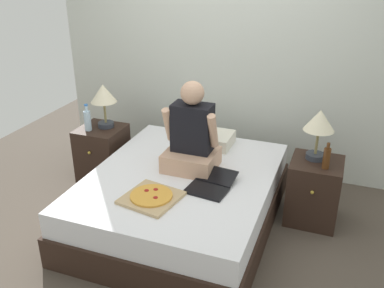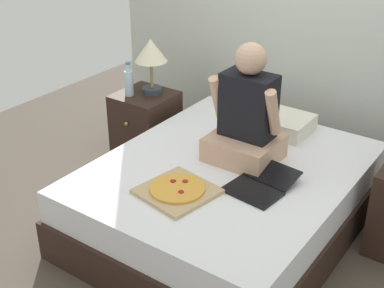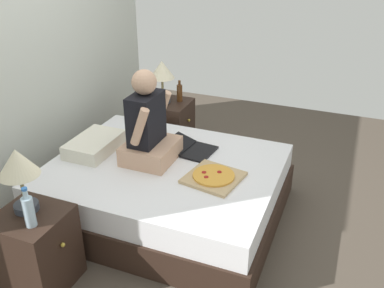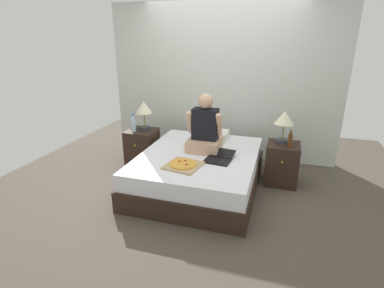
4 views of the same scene
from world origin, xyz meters
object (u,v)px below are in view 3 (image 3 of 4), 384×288
object	(u,v)px
water_bottle	(29,211)
beer_bottle	(180,93)
nightstand_left	(37,250)
lamp_on_left_nightstand	(18,167)
person_seated	(148,128)
lamp_on_right_nightstand	(162,73)
laptop	(193,149)
bed	(166,189)
nightstand_right	(169,127)
pizza_box	(214,177)

from	to	relation	value
water_bottle	beer_bottle	world-z (taller)	water_bottle
nightstand_left	lamp_on_left_nightstand	size ratio (longest dim) A/B	1.29
person_seated	lamp_on_left_nightstand	bearing A→B (deg)	161.78
beer_bottle	person_seated	size ratio (longest dim) A/B	0.29
lamp_on_right_nightstand	lamp_on_left_nightstand	bearing A→B (deg)	180.00
person_seated	laptop	world-z (taller)	person_seated
lamp_on_left_nightstand	lamp_on_right_nightstand	size ratio (longest dim) A/B	1.00
lamp_on_right_nightstand	bed	bearing A→B (deg)	-153.92
water_bottle	nightstand_right	distance (m)	2.27
bed	lamp_on_left_nightstand	size ratio (longest dim) A/B	4.23
lamp_on_right_nightstand	water_bottle	bearing A→B (deg)	-176.37
bed	person_seated	bearing A→B (deg)	77.62
bed	person_seated	size ratio (longest dim) A/B	2.44
lamp_on_left_nightstand	nightstand_right	distance (m)	2.20
lamp_on_left_nightstand	lamp_on_right_nightstand	bearing A→B (deg)	0.00
person_seated	beer_bottle	bearing A→B (deg)	10.35
person_seated	laptop	distance (m)	0.47
lamp_on_right_nightstand	nightstand_left	bearing A→B (deg)	-178.65
bed	nightstand_left	world-z (taller)	nightstand_left
nightstand_left	water_bottle	distance (m)	0.42
bed	lamp_on_right_nightstand	xyz separation A→B (m)	(1.05, 0.51, 0.67)
nightstand_left	lamp_on_right_nightstand	bearing A→B (deg)	1.35
water_bottle	beer_bottle	distance (m)	2.31
bed	person_seated	world-z (taller)	person_seated
lamp_on_left_nightstand	person_seated	bearing A→B (deg)	-18.22
lamp_on_right_nightstand	laptop	bearing A→B (deg)	-139.48
pizza_box	nightstand_left	bearing A→B (deg)	137.84
lamp_on_left_nightstand	person_seated	distance (m)	1.14
water_bottle	pizza_box	bearing A→B (deg)	-37.10
nightstand_right	lamp_on_right_nightstand	bearing A→B (deg)	120.94
bed	lamp_on_right_nightstand	bearing A→B (deg)	26.08
lamp_on_left_nightstand	person_seated	size ratio (longest dim) A/B	0.58
nightstand_right	lamp_on_right_nightstand	size ratio (longest dim) A/B	1.29
beer_bottle	pizza_box	distance (m)	1.47
nightstand_right	pizza_box	distance (m)	1.48
nightstand_right	person_seated	distance (m)	1.19
water_bottle	pizza_box	distance (m)	1.38
beer_bottle	laptop	distance (m)	0.99
nightstand_right	pizza_box	world-z (taller)	nightstand_right
bed	lamp_on_left_nightstand	world-z (taller)	lamp_on_left_nightstand
laptop	nightstand_right	bearing A→B (deg)	37.13
nightstand_right	laptop	bearing A→B (deg)	-142.87
water_bottle	person_seated	world-z (taller)	person_seated
lamp_on_right_nightstand	laptop	world-z (taller)	lamp_on_right_nightstand
nightstand_left	beer_bottle	distance (m)	2.26
water_bottle	lamp_on_right_nightstand	world-z (taller)	lamp_on_right_nightstand
lamp_on_left_nightstand	bed	bearing A→B (deg)	-26.30
bed	person_seated	xyz separation A→B (m)	(0.04, 0.16, 0.53)
nightstand_left	nightstand_right	world-z (taller)	same
lamp_on_left_nightstand	water_bottle	bearing A→B (deg)	-130.60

